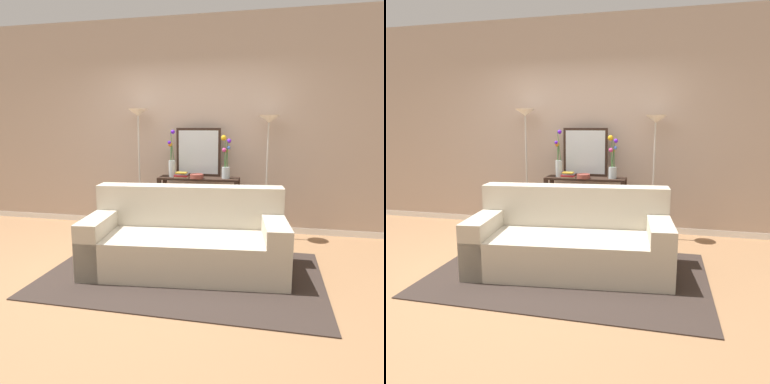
# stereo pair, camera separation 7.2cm
# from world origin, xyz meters

# --- Properties ---
(ground_plane) EXTENTS (16.00, 16.00, 0.02)m
(ground_plane) POSITION_xyz_m (0.00, 0.00, -0.01)
(ground_plane) COLOR #936B47
(back_wall) EXTENTS (12.00, 0.15, 3.08)m
(back_wall) POSITION_xyz_m (0.00, 1.91, 1.54)
(back_wall) COLOR white
(back_wall) RESTS_ON ground
(area_rug) EXTENTS (2.84, 1.81, 0.01)m
(area_rug) POSITION_xyz_m (0.37, 0.07, 0.01)
(area_rug) COLOR #332823
(area_rug) RESTS_ON ground
(couch) EXTENTS (2.18, 1.15, 0.88)m
(couch) POSITION_xyz_m (0.36, 0.24, 0.31)
(couch) COLOR #BCB29E
(couch) RESTS_ON ground
(console_table) EXTENTS (1.13, 0.34, 0.83)m
(console_table) POSITION_xyz_m (0.24, 1.52, 0.56)
(console_table) COLOR black
(console_table) RESTS_ON ground
(floor_lamp_left) EXTENTS (0.28, 0.28, 1.78)m
(floor_lamp_left) POSITION_xyz_m (-0.65, 1.57, 1.40)
(floor_lamp_left) COLOR #B7B2A8
(floor_lamp_left) RESTS_ON ground
(floor_lamp_right) EXTENTS (0.28, 0.28, 1.68)m
(floor_lamp_right) POSITION_xyz_m (1.18, 1.57, 1.32)
(floor_lamp_right) COLOR #B7B2A8
(floor_lamp_right) RESTS_ON ground
(wall_mirror) EXTENTS (0.64, 0.02, 0.69)m
(wall_mirror) POSITION_xyz_m (0.21, 1.66, 1.17)
(wall_mirror) COLOR black
(wall_mirror) RESTS_ON console_table
(vase_tall_flowers) EXTENTS (0.11, 0.11, 0.66)m
(vase_tall_flowers) POSITION_xyz_m (-0.14, 1.51, 1.05)
(vase_tall_flowers) COLOR silver
(vase_tall_flowers) RESTS_ON console_table
(vase_short_flowers) EXTENTS (0.14, 0.12, 0.59)m
(vase_short_flowers) POSITION_xyz_m (0.62, 1.51, 1.05)
(vase_short_flowers) COLOR silver
(vase_short_flowers) RESTS_ON console_table
(fruit_bowl) EXTENTS (0.19, 0.19, 0.06)m
(fruit_bowl) POSITION_xyz_m (0.23, 1.43, 0.86)
(fruit_bowl) COLOR brown
(fruit_bowl) RESTS_ON console_table
(book_stack) EXTENTS (0.21, 0.15, 0.08)m
(book_stack) POSITION_xyz_m (0.01, 1.45, 0.87)
(book_stack) COLOR tan
(book_stack) RESTS_ON console_table
(book_row_under_console) EXTENTS (0.33, 0.18, 0.12)m
(book_row_under_console) POSITION_xyz_m (-0.06, 1.52, 0.05)
(book_row_under_console) COLOR slate
(book_row_under_console) RESTS_ON ground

